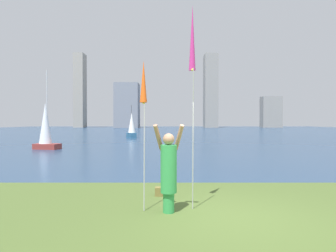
{
  "coord_description": "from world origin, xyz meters",
  "views": [
    {
      "loc": [
        -1.45,
        -6.2,
        2.05
      ],
      "look_at": [
        -1.44,
        8.45,
        1.83
      ],
      "focal_mm": 31.5,
      "sensor_mm": 36.0,
      "label": 1
    }
  ],
  "objects_px": {
    "kite_flag_right": "(192,43)",
    "bag": "(159,192)",
    "person": "(168,169)",
    "kite_flag_left": "(143,86)",
    "sailboat_5": "(131,127)",
    "sailboat_2": "(45,128)"
  },
  "relations": [
    {
      "from": "person",
      "to": "kite_flag_left",
      "type": "height_order",
      "value": "kite_flag_left"
    },
    {
      "from": "bag",
      "to": "sailboat_2",
      "type": "distance_m",
      "value": 16.46
    },
    {
      "from": "person",
      "to": "sailboat_5",
      "type": "distance_m",
      "value": 30.55
    },
    {
      "from": "person",
      "to": "kite_flag_right",
      "type": "relative_size",
      "value": 0.42
    },
    {
      "from": "kite_flag_right",
      "to": "bag",
      "type": "bearing_deg",
      "value": 127.0
    },
    {
      "from": "kite_flag_left",
      "to": "bag",
      "type": "height_order",
      "value": "kite_flag_left"
    },
    {
      "from": "kite_flag_right",
      "to": "bag",
      "type": "height_order",
      "value": "kite_flag_right"
    },
    {
      "from": "bag",
      "to": "person",
      "type": "bearing_deg",
      "value": -80.0
    },
    {
      "from": "sailboat_2",
      "to": "sailboat_5",
      "type": "height_order",
      "value": "sailboat_2"
    },
    {
      "from": "sailboat_5",
      "to": "kite_flag_right",
      "type": "bearing_deg",
      "value": -80.22
    },
    {
      "from": "kite_flag_right",
      "to": "bag",
      "type": "xyz_separation_m",
      "value": [
        -0.82,
        1.09,
        -3.8
      ]
    },
    {
      "from": "person",
      "to": "bag",
      "type": "bearing_deg",
      "value": 93.19
    },
    {
      "from": "kite_flag_left",
      "to": "sailboat_5",
      "type": "relative_size",
      "value": 0.82
    },
    {
      "from": "sailboat_2",
      "to": "sailboat_5",
      "type": "bearing_deg",
      "value": 73.09
    },
    {
      "from": "person",
      "to": "kite_flag_right",
      "type": "height_order",
      "value": "kite_flag_right"
    },
    {
      "from": "kite_flag_left",
      "to": "sailboat_2",
      "type": "height_order",
      "value": "sailboat_2"
    },
    {
      "from": "bag",
      "to": "kite_flag_right",
      "type": "bearing_deg",
      "value": -53.0
    },
    {
      "from": "person",
      "to": "kite_flag_left",
      "type": "relative_size",
      "value": 0.58
    },
    {
      "from": "person",
      "to": "sailboat_5",
      "type": "xyz_separation_m",
      "value": [
        -4.58,
        30.2,
        0.46
      ]
    },
    {
      "from": "kite_flag_right",
      "to": "sailboat_5",
      "type": "distance_m",
      "value": 30.36
    },
    {
      "from": "bag",
      "to": "kite_flag_left",
      "type": "bearing_deg",
      "value": -101.56
    },
    {
      "from": "bag",
      "to": "sailboat_5",
      "type": "bearing_deg",
      "value": 98.54
    }
  ]
}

